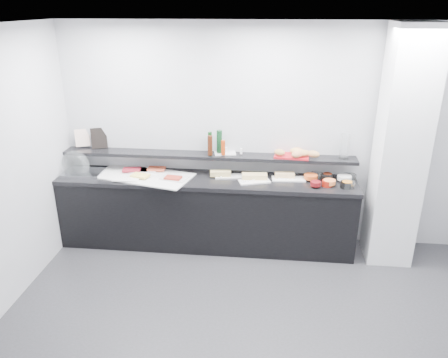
# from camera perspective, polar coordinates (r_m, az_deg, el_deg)

# --- Properties ---
(ground) EXTENTS (5.00, 5.00, 0.00)m
(ground) POSITION_cam_1_polar(r_m,az_deg,el_deg) (4.25, 4.20, -20.43)
(ground) COLOR #2D2D30
(ground) RESTS_ON ground
(back_wall) EXTENTS (5.00, 0.02, 2.70)m
(back_wall) POSITION_cam_1_polar(r_m,az_deg,el_deg) (5.36, 5.44, 5.46)
(back_wall) COLOR #B2B4B9
(back_wall) RESTS_ON ground
(ceiling) EXTENTS (5.00, 5.00, 0.00)m
(ceiling) POSITION_cam_1_polar(r_m,az_deg,el_deg) (3.15, 5.61, 18.94)
(ceiling) COLOR white
(ceiling) RESTS_ON back_wall
(column) EXTENTS (0.50, 0.50, 2.70)m
(column) POSITION_cam_1_polar(r_m,az_deg,el_deg) (5.23, 22.04, 3.51)
(column) COLOR white
(column) RESTS_ON ground
(buffet_cabinet) EXTENTS (3.60, 0.60, 0.85)m
(buffet_cabinet) POSITION_cam_1_polar(r_m,az_deg,el_deg) (5.47, -2.33, -4.52)
(buffet_cabinet) COLOR black
(buffet_cabinet) RESTS_ON ground
(counter_top) EXTENTS (3.62, 0.62, 0.05)m
(counter_top) POSITION_cam_1_polar(r_m,az_deg,el_deg) (5.29, -2.40, -0.15)
(counter_top) COLOR black
(counter_top) RESTS_ON buffet_cabinet
(wall_shelf) EXTENTS (3.60, 0.25, 0.04)m
(wall_shelf) POSITION_cam_1_polar(r_m,az_deg,el_deg) (5.36, -2.17, 3.08)
(wall_shelf) COLOR black
(wall_shelf) RESTS_ON back_wall
(cloche_base) EXTENTS (0.48, 0.33, 0.04)m
(cloche_base) POSITION_cam_1_polar(r_m,az_deg,el_deg) (5.66, -17.92, 0.76)
(cloche_base) COLOR silver
(cloche_base) RESTS_ON counter_top
(cloche_dome) EXTENTS (0.44, 0.35, 0.34)m
(cloche_dome) POSITION_cam_1_polar(r_m,az_deg,el_deg) (5.68, -18.80, 1.86)
(cloche_dome) COLOR silver
(cloche_dome) RESTS_ON cloche_base
(linen_runner) EXTENTS (1.27, 0.82, 0.01)m
(linen_runner) POSITION_cam_1_polar(r_m,az_deg,el_deg) (5.42, -10.48, 0.44)
(linen_runner) COLOR silver
(linen_runner) RESTS_ON counter_top
(platter_meat_a) EXTENTS (0.38, 0.32, 0.01)m
(platter_meat_a) POSITION_cam_1_polar(r_m,az_deg,el_deg) (5.58, -11.32, 1.16)
(platter_meat_a) COLOR white
(platter_meat_a) RESTS_ON linen_runner
(food_meat_a) EXTENTS (0.24, 0.17, 0.02)m
(food_meat_a) POSITION_cam_1_polar(r_m,az_deg,el_deg) (5.55, -11.96, 1.21)
(food_meat_a) COLOR maroon
(food_meat_a) RESTS_ON platter_meat_a
(platter_salmon) EXTENTS (0.28, 0.19, 0.01)m
(platter_salmon) POSITION_cam_1_polar(r_m,az_deg,el_deg) (5.56, -10.09, 1.18)
(platter_salmon) COLOR silver
(platter_salmon) RESTS_ON linen_runner
(food_salmon) EXTENTS (0.22, 0.14, 0.02)m
(food_salmon) POSITION_cam_1_polar(r_m,az_deg,el_deg) (5.53, -8.81, 1.35)
(food_salmon) COLOR #CF452A
(food_salmon) RESTS_ON platter_salmon
(platter_cheese) EXTENTS (0.31, 0.21, 0.01)m
(platter_cheese) POSITION_cam_1_polar(r_m,az_deg,el_deg) (5.34, -12.57, 0.08)
(platter_cheese) COLOR white
(platter_cheese) RESTS_ON linen_runner
(food_cheese) EXTENTS (0.24, 0.19, 0.02)m
(food_cheese) POSITION_cam_1_polar(r_m,az_deg,el_deg) (5.34, -10.89, 0.44)
(food_cheese) COLOR #FFDF63
(food_cheese) RESTS_ON platter_cheese
(platter_meat_b) EXTENTS (0.36, 0.28, 0.01)m
(platter_meat_b) POSITION_cam_1_polar(r_m,az_deg,el_deg) (5.25, -6.50, 0.13)
(platter_meat_b) COLOR silver
(platter_meat_b) RESTS_ON linen_runner
(food_meat_b) EXTENTS (0.21, 0.15, 0.02)m
(food_meat_b) POSITION_cam_1_polar(r_m,az_deg,el_deg) (5.21, -6.68, 0.17)
(food_meat_b) COLOR maroon
(food_meat_b) RESTS_ON platter_meat_b
(sandwich_plate_left) EXTENTS (0.38, 0.21, 0.01)m
(sandwich_plate_left) POSITION_cam_1_polar(r_m,az_deg,el_deg) (5.31, 0.76, 0.35)
(sandwich_plate_left) COLOR silver
(sandwich_plate_left) RESTS_ON counter_top
(sandwich_food_left) EXTENTS (0.26, 0.13, 0.06)m
(sandwich_food_left) POSITION_cam_1_polar(r_m,az_deg,el_deg) (5.30, -0.46, 0.74)
(sandwich_food_left) COLOR tan
(sandwich_food_left) RESTS_ON sandwich_plate_left
(tongs_left) EXTENTS (0.14, 0.09, 0.01)m
(tongs_left) POSITION_cam_1_polar(r_m,az_deg,el_deg) (5.29, 0.16, 0.39)
(tongs_left) COLOR #AEB1B5
(tongs_left) RESTS_ON sandwich_plate_left
(sandwich_plate_mid) EXTENTS (0.40, 0.26, 0.01)m
(sandwich_plate_mid) POSITION_cam_1_polar(r_m,az_deg,el_deg) (5.17, 4.00, -0.31)
(sandwich_plate_mid) COLOR white
(sandwich_plate_mid) RESTS_ON counter_top
(sandwich_food_mid) EXTENTS (0.31, 0.14, 0.06)m
(sandwich_food_mid) POSITION_cam_1_polar(r_m,az_deg,el_deg) (5.22, 4.01, 0.36)
(sandwich_food_mid) COLOR tan
(sandwich_food_mid) RESTS_ON sandwich_plate_mid
(tongs_mid) EXTENTS (0.15, 0.08, 0.01)m
(tongs_mid) POSITION_cam_1_polar(r_m,az_deg,el_deg) (5.15, 3.21, -0.24)
(tongs_mid) COLOR silver
(tongs_mid) RESTS_ON sandwich_plate_mid
(sandwich_plate_right) EXTENTS (0.41, 0.20, 0.01)m
(sandwich_plate_right) POSITION_cam_1_polar(r_m,az_deg,el_deg) (5.29, 8.42, 0.02)
(sandwich_plate_right) COLOR white
(sandwich_plate_right) RESTS_ON counter_top
(sandwich_food_right) EXTENTS (0.24, 0.11, 0.06)m
(sandwich_food_right) POSITION_cam_1_polar(r_m,az_deg,el_deg) (5.30, 7.93, 0.52)
(sandwich_food_right) COLOR #DDB174
(sandwich_food_right) RESTS_ON sandwich_plate_right
(tongs_right) EXTENTS (0.16, 0.01, 0.01)m
(tongs_right) POSITION_cam_1_polar(r_m,az_deg,el_deg) (5.26, 7.59, 0.06)
(tongs_right) COLOR #B3B4BA
(tongs_right) RESTS_ON sandwich_plate_right
(bowl_glass_fruit) EXTENTS (0.19, 0.19, 0.07)m
(bowl_glass_fruit) POSITION_cam_1_polar(r_m,az_deg,el_deg) (5.37, 12.03, 0.42)
(bowl_glass_fruit) COLOR white
(bowl_glass_fruit) RESTS_ON counter_top
(fill_glass_fruit) EXTENTS (0.20, 0.20, 0.05)m
(fill_glass_fruit) POSITION_cam_1_polar(r_m,az_deg,el_deg) (5.30, 11.26, 0.31)
(fill_glass_fruit) COLOR #D0501C
(fill_glass_fruit) RESTS_ON bowl_glass_fruit
(bowl_black_jam) EXTENTS (0.17, 0.17, 0.07)m
(bowl_black_jam) POSITION_cam_1_polar(r_m,az_deg,el_deg) (5.33, 13.27, 0.16)
(bowl_black_jam) COLOR black
(bowl_black_jam) RESTS_ON counter_top
(fill_black_jam) EXTENTS (0.13, 0.13, 0.05)m
(fill_black_jam) POSITION_cam_1_polar(r_m,az_deg,el_deg) (5.38, 13.35, 0.46)
(fill_black_jam) COLOR #601F0D
(fill_black_jam) RESTS_ON bowl_black_jam
(bowl_glass_cream) EXTENTS (0.20, 0.20, 0.07)m
(bowl_glass_cream) POSITION_cam_1_polar(r_m,az_deg,el_deg) (5.42, 16.06, 0.23)
(bowl_glass_cream) COLOR white
(bowl_glass_cream) RESTS_ON counter_top
(fill_glass_cream) EXTENTS (0.20, 0.20, 0.05)m
(fill_glass_cream) POSITION_cam_1_polar(r_m,az_deg,el_deg) (5.36, 15.44, 0.17)
(fill_glass_cream) COLOR white
(fill_glass_cream) RESTS_ON bowl_glass_cream
(bowl_red_jam) EXTENTS (0.12, 0.12, 0.07)m
(bowl_red_jam) POSITION_cam_1_polar(r_m,az_deg,el_deg) (5.17, 13.31, -0.55)
(bowl_red_jam) COLOR #9A1A0E
(bowl_red_jam) RESTS_ON counter_top
(fill_red_jam) EXTENTS (0.15, 0.15, 0.05)m
(fill_red_jam) POSITION_cam_1_polar(r_m,az_deg,el_deg) (5.10, 11.87, -0.59)
(fill_red_jam) COLOR #5F0D11
(fill_red_jam) RESTS_ON bowl_red_jam
(bowl_glass_salmon) EXTENTS (0.20, 0.20, 0.07)m
(bowl_glass_salmon) POSITION_cam_1_polar(r_m,az_deg,el_deg) (5.19, 15.83, -0.71)
(bowl_glass_salmon) COLOR white
(bowl_glass_salmon) RESTS_ON counter_top
(fill_glass_salmon) EXTENTS (0.16, 0.16, 0.05)m
(fill_glass_salmon) POSITION_cam_1_polar(r_m,az_deg,el_deg) (5.18, 13.60, -0.38)
(fill_glass_salmon) COLOR orange
(fill_glass_salmon) RESTS_ON bowl_glass_salmon
(bowl_black_fruit) EXTENTS (0.17, 0.17, 0.07)m
(bowl_black_fruit) POSITION_cam_1_polar(r_m,az_deg,el_deg) (5.18, 15.62, -0.75)
(bowl_black_fruit) COLOR black
(bowl_black_fruit) RESTS_ON counter_top
(fill_black_fruit) EXTENTS (0.15, 0.15, 0.05)m
(fill_black_fruit) POSITION_cam_1_polar(r_m,az_deg,el_deg) (5.19, 15.77, -0.58)
(fill_black_fruit) COLOR orange
(fill_black_fruit) RESTS_ON bowl_black_fruit
(framed_print) EXTENTS (0.21, 0.14, 0.26)m
(framed_print) POSITION_cam_1_polar(r_m,az_deg,el_deg) (5.77, -16.01, 5.15)
(framed_print) COLOR black
(framed_print) RESTS_ON wall_shelf
(print_art) EXTENTS (0.18, 0.12, 0.22)m
(print_art) POSITION_cam_1_polar(r_m,az_deg,el_deg) (5.84, -18.02, 5.14)
(print_art) COLOR beige
(print_art) RESTS_ON framed_print
(condiment_tray) EXTENTS (0.28, 0.21, 0.01)m
(condiment_tray) POSITION_cam_1_polar(r_m,az_deg,el_deg) (5.36, 0.15, 3.39)
(condiment_tray) COLOR white
(condiment_tray) RESTS_ON wall_shelf
(bottle_green_a) EXTENTS (0.06, 0.06, 0.26)m
(bottle_green_a) POSITION_cam_1_polar(r_m,az_deg,el_deg) (5.33, -1.84, 4.80)
(bottle_green_a) COLOR #0E3511
(bottle_green_a) RESTS_ON condiment_tray
(bottle_brown) EXTENTS (0.08, 0.08, 0.24)m
(bottle_brown) POSITION_cam_1_polar(r_m,az_deg,el_deg) (5.25, -1.84, 4.41)
(bottle_brown) COLOR #39170A
(bottle_brown) RESTS_ON condiment_tray
(bottle_green_b) EXTENTS (0.09, 0.09, 0.28)m
(bottle_green_b) POSITION_cam_1_polar(r_m,az_deg,el_deg) (5.33, -0.60, 4.91)
(bottle_green_b) COLOR #0E361B
(bottle_green_b) RESTS_ON condiment_tray
(bottle_hot) EXTENTS (0.06, 0.06, 0.18)m
(bottle_hot) POSITION_cam_1_polar(r_m,az_deg,el_deg) (5.26, -0.11, 4.11)
(bottle_hot) COLOR #AF350C
(bottle_hot) RESTS_ON condiment_tray
(shaker_salt) EXTENTS (0.03, 0.03, 0.07)m
(shaker_salt) POSITION_cam_1_polar(r_m,az_deg,el_deg) (5.31, 2.26, 3.65)
(shaker_salt) COLOR white
(shaker_salt) RESTS_ON condiment_tray
(shaker_pepper) EXTENTS (0.03, 0.03, 0.07)m
(shaker_pepper) POSITION_cam_1_polar(r_m,az_deg,el_deg) (5.36, 0.30, 3.83)
(shaker_pepper) COLOR white
(shaker_pepper) RESTS_ON condiment_tray
(bread_tray) EXTENTS (0.44, 0.33, 0.02)m
(bread_tray) POSITION_cam_1_polar(r_m,az_deg,el_deg) (5.34, 8.85, 3.08)
(bread_tray) COLOR #B5131D
(bread_tray) RESTS_ON wall_shelf
(bread_roll_nw) EXTENTS (0.18, 0.15, 0.08)m
(bread_roll_nw) POSITION_cam_1_polar(r_m,az_deg,el_deg) (5.33, 9.43, 3.58)
(bread_roll_nw) COLOR tan
(bread_roll_nw) RESTS_ON bread_tray
(bread_roll_n) EXTENTS (0.15, 0.11, 0.08)m
(bread_roll_n) POSITION_cam_1_polar(r_m,az_deg,el_deg) (5.36, 9.55, 3.69)
(bread_roll_n) COLOR #AA6941
(bread_roll_n) RESTS_ON bread_tray
(bread_roll_sw) EXTENTS (0.16, 0.13, 0.08)m
(bread_roll_sw) POSITION_cam_1_polar(r_m,az_deg,el_deg) (5.26, 7.27, 3.46)
(bread_roll_sw) COLOR #AD8042
(bread_roll_sw) RESTS_ON bread_tray
(bread_roll_s) EXTENTS (0.16, 0.14, 0.08)m
(bread_roll_s) POSITION_cam_1_polar(r_m,az_deg,el_deg) (5.22, 9.52, 3.18)
(bread_roll_s) COLOR #C3794A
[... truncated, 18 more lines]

